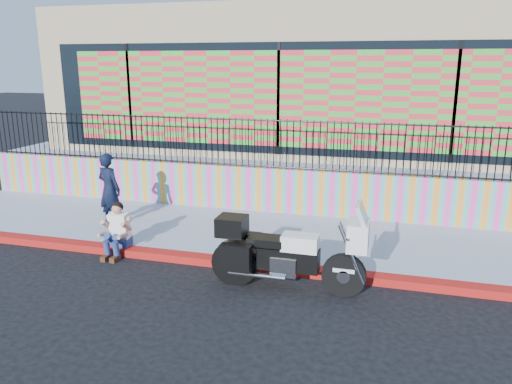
% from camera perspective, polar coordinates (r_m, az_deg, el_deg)
% --- Properties ---
extents(ground, '(90.00, 90.00, 0.00)m').
position_cam_1_polar(ground, '(9.63, -3.29, -8.44)').
color(ground, black).
rests_on(ground, ground).
extents(red_curb, '(16.00, 0.30, 0.15)m').
position_cam_1_polar(red_curb, '(9.60, -3.30, -8.02)').
color(red_curb, '#B00C19').
rests_on(red_curb, ground).
extents(sidewalk, '(16.00, 3.00, 0.15)m').
position_cam_1_polar(sidewalk, '(11.06, -0.52, -4.86)').
color(sidewalk, '#919AAF').
rests_on(sidewalk, ground).
extents(mural_wall, '(16.00, 0.20, 1.10)m').
position_cam_1_polar(mural_wall, '(12.36, 1.55, 0.27)').
color(mural_wall, '#FF43A4').
rests_on(mural_wall, sidewalk).
extents(metal_fence, '(15.80, 0.04, 1.20)m').
position_cam_1_polar(metal_fence, '(12.13, 1.58, 5.54)').
color(metal_fence, black).
rests_on(metal_fence, mural_wall).
extents(elevated_platform, '(16.00, 10.00, 1.25)m').
position_cam_1_polar(elevated_platform, '(17.25, 5.72, 4.08)').
color(elevated_platform, '#919AAF').
rests_on(elevated_platform, ground).
extents(storefront_building, '(14.00, 8.06, 4.00)m').
position_cam_1_polar(storefront_building, '(16.76, 5.81, 12.80)').
color(storefront_building, tan).
rests_on(storefront_building, elevated_platform).
extents(police_motorcycle, '(2.61, 0.86, 1.62)m').
position_cam_1_polar(police_motorcycle, '(8.47, 3.38, -6.79)').
color(police_motorcycle, black).
rests_on(police_motorcycle, ground).
extents(police_officer, '(0.69, 0.54, 1.66)m').
position_cam_1_polar(police_officer, '(11.76, -16.43, 0.31)').
color(police_officer, black).
rests_on(police_officer, sidewalk).
extents(seated_man, '(0.54, 0.71, 1.06)m').
position_cam_1_polar(seated_man, '(10.31, -15.71, -4.71)').
color(seated_man, navy).
rests_on(seated_man, ground).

